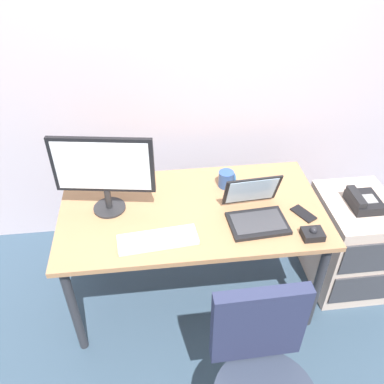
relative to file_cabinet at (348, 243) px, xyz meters
name	(u,v)px	position (x,y,z in m)	size (l,w,h in m)	color
ground_plane	(192,289)	(-1.02, 0.01, -0.33)	(8.00, 8.00, 0.00)	#33485C
back_wall	(178,44)	(-1.02, 0.75, 1.07)	(6.00, 0.10, 2.80)	#C3B4BD
desk	(192,218)	(-1.02, 0.01, 0.31)	(1.49, 0.79, 0.72)	#A97850
file_cabinet	(348,243)	(0.00, 0.00, 0.00)	(0.42, 0.53, 0.66)	beige
desk_phone	(363,201)	(-0.01, -0.02, 0.37)	(0.17, 0.20, 0.09)	black
monitor_main	(103,170)	(-1.48, 0.06, 0.66)	(0.54, 0.18, 0.46)	#262628
keyboard	(158,239)	(-1.22, -0.23, 0.40)	(0.42, 0.17, 0.03)	silver
laptop	(256,211)	(-0.68, -0.11, 0.44)	(0.33, 0.32, 0.23)	black
trackball_mouse	(313,234)	(-0.42, -0.29, 0.41)	(0.11, 0.09, 0.07)	black
coffee_mug	(226,179)	(-0.79, 0.20, 0.44)	(0.10, 0.09, 0.10)	#2E4D8B
cell_phone	(303,214)	(-0.41, -0.11, 0.39)	(0.07, 0.14, 0.01)	black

